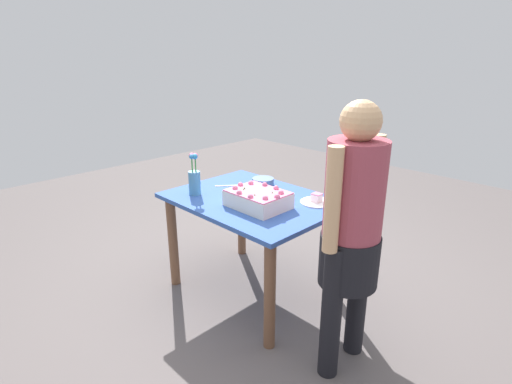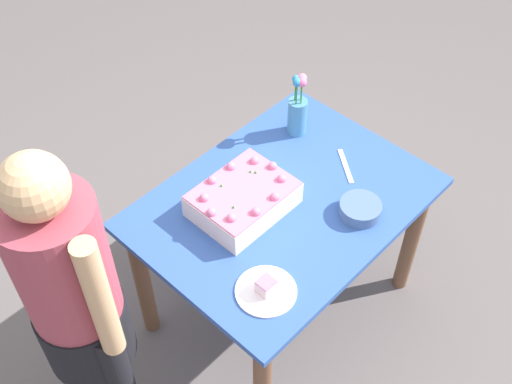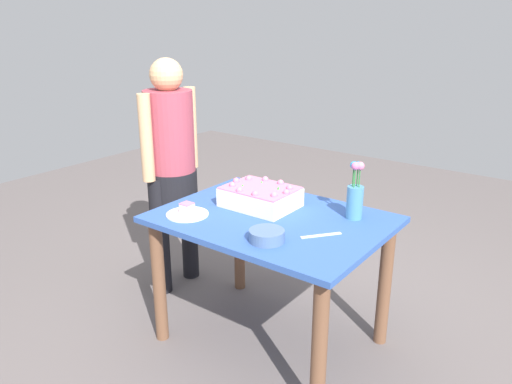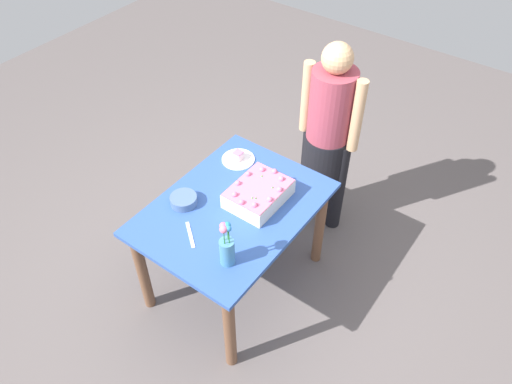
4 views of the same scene
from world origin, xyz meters
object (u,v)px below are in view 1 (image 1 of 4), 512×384
object	(u,v)px
person_standing	(352,226)
fruit_bowl	(263,182)
serving_plate_with_slice	(317,201)
flower_vase	(194,179)
cake_knife	(228,186)
sheet_cake	(258,199)

from	to	relation	value
person_standing	fruit_bowl	bearing A→B (deg)	-21.46
serving_plate_with_slice	flower_vase	world-z (taller)	flower_vase
serving_plate_with_slice	cake_knife	world-z (taller)	serving_plate_with_slice
flower_vase	person_standing	xyz separation A→B (m)	(1.22, 0.09, -0.00)
serving_plate_with_slice	person_standing	distance (m)	0.64
sheet_cake	flower_vase	world-z (taller)	flower_vase
sheet_cake	fruit_bowl	bearing A→B (deg)	129.90
fruit_bowl	person_standing	bearing A→B (deg)	-21.46
flower_vase	fruit_bowl	bearing A→B (deg)	68.63
flower_vase	person_standing	world-z (taller)	person_standing
cake_knife	person_standing	size ratio (longest dim) A/B	0.14
sheet_cake	cake_knife	size ratio (longest dim) A/B	1.87
serving_plate_with_slice	person_standing	world-z (taller)	person_standing
sheet_cake	flower_vase	distance (m)	0.51
serving_plate_with_slice	fruit_bowl	size ratio (longest dim) A/B	1.34
sheet_cake	cake_knife	bearing A→B (deg)	162.24
sheet_cake	flower_vase	size ratio (longest dim) A/B	1.26
person_standing	sheet_cake	bearing A→B (deg)	-4.22
serving_plate_with_slice	person_standing	bearing A→B (deg)	-37.25
cake_knife	flower_vase	size ratio (longest dim) A/B	0.67
sheet_cake	person_standing	distance (m)	0.74
fruit_bowl	cake_knife	bearing A→B (deg)	-130.15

